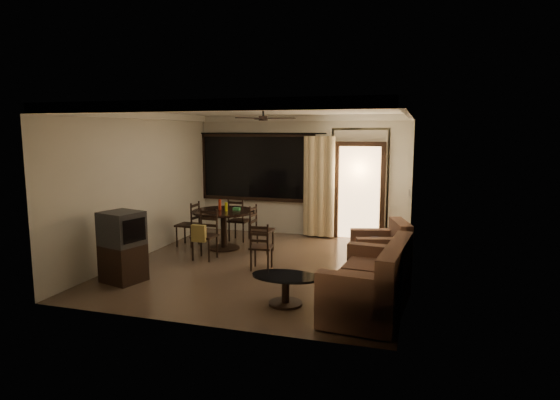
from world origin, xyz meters
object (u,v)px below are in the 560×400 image
(dining_chair_west, at_px, (188,233))
(side_chair, at_px, (261,256))
(sofa, at_px, (373,285))
(dining_chair_south, at_px, (205,244))
(coffee_table, at_px, (286,285))
(dining_chair_east, at_px, (262,238))
(dining_table, at_px, (224,219))
(tv_cabinet, at_px, (123,247))
(armchair, at_px, (383,253))
(dining_chair_north, at_px, (239,228))

(dining_chair_west, relative_size, side_chair, 1.11)
(sofa, bearing_deg, dining_chair_south, 157.77)
(coffee_table, xyz_separation_m, side_chair, (-0.88, 1.50, -0.03))
(dining_chair_east, xyz_separation_m, side_chair, (0.40, -1.17, -0.03))
(dining_chair_south, height_order, side_chair, dining_chair_south)
(dining_table, relative_size, tv_cabinet, 1.13)
(dining_chair_south, xyz_separation_m, tv_cabinet, (-0.68, -1.59, 0.27))
(tv_cabinet, relative_size, side_chair, 1.35)
(sofa, xyz_separation_m, armchair, (-0.01, 1.80, -0.01))
(dining_table, bearing_deg, tv_cabinet, -105.97)
(sofa, bearing_deg, side_chair, 151.13)
(dining_chair_east, xyz_separation_m, coffee_table, (1.28, -2.66, 0.00))
(dining_table, height_order, coffee_table, dining_table)
(tv_cabinet, relative_size, armchair, 1.04)
(dining_chair_east, bearing_deg, dining_chair_south, 135.70)
(armchair, bearing_deg, tv_cabinet, -173.29)
(dining_chair_west, height_order, armchair, dining_chair_west)
(dining_chair_south, height_order, armchair, dining_chair_south)
(tv_cabinet, xyz_separation_m, sofa, (4.02, -0.17, -0.20))
(dining_chair_west, distance_m, dining_chair_south, 1.20)
(dining_chair_south, bearing_deg, coffee_table, -38.95)
(dining_table, distance_m, dining_chair_east, 0.91)
(dining_table, height_order, side_chair, dining_table)
(dining_chair_north, height_order, side_chair, dining_chair_north)
(coffee_table, height_order, side_chair, side_chair)
(tv_cabinet, height_order, side_chair, tv_cabinet)
(dining_chair_west, relative_size, dining_chair_south, 1.00)
(dining_chair_west, xyz_separation_m, dining_chair_north, (0.86, 0.76, 0.00))
(dining_chair_south, height_order, sofa, sofa)
(dining_chair_west, relative_size, tv_cabinet, 0.83)
(dining_chair_south, distance_m, tv_cabinet, 1.75)
(dining_table, height_order, sofa, dining_table)
(dining_chair_east, xyz_separation_m, dining_chair_north, (-0.81, 0.81, 0.00))
(dining_chair_west, xyz_separation_m, dining_chair_south, (0.81, -0.88, 0.02))
(dining_table, distance_m, coffee_table, 3.44)
(dining_table, xyz_separation_m, armchair, (3.30, -0.82, -0.26))
(dining_table, xyz_separation_m, dining_chair_east, (0.83, -0.02, -0.35))
(dining_table, xyz_separation_m, side_chair, (1.24, -1.19, -0.38))
(side_chair, bearing_deg, armchair, -175.58)
(dining_chair_south, bearing_deg, tv_cabinet, -111.43)
(dining_table, height_order, tv_cabinet, tv_cabinet)
(dining_chair_east, height_order, dining_chair_north, same)
(dining_chair_west, bearing_deg, dining_table, 90.07)
(dining_chair_south, distance_m, dining_chair_north, 1.64)
(sofa, bearing_deg, armchair, 95.99)
(dining_chair_west, bearing_deg, dining_chair_east, 90.00)
(dining_chair_west, bearing_deg, side_chair, 61.21)
(dining_chair_north, bearing_deg, tv_cabinet, 79.00)
(dining_chair_west, relative_size, dining_chair_east, 1.00)
(dining_chair_south, bearing_deg, side_chair, -13.27)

